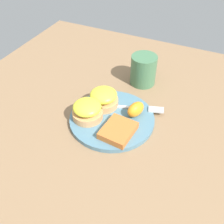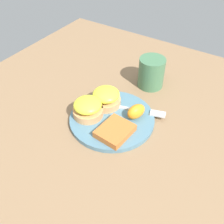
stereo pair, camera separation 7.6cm
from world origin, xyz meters
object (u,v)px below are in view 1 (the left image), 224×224
at_px(sandwich_benedict_left, 104,98).
at_px(fork, 132,108).
at_px(orange_wedge, 136,109).
at_px(cup, 144,70).
at_px(sandwich_benedict_right, 87,110).
at_px(hashbrown_patty, 118,131).

height_order(sandwich_benedict_left, fork, sandwich_benedict_left).
xyz_separation_m(orange_wedge, fork, (0.02, 0.02, -0.02)).
distance_m(fork, cup, 0.17).
xyz_separation_m(orange_wedge, cup, (0.19, 0.04, 0.02)).
distance_m(sandwich_benedict_right, cup, 0.27).
bearing_deg(sandwich_benedict_right, fork, -48.72).
relative_size(sandwich_benedict_left, orange_wedge, 1.50).
xyz_separation_m(sandwich_benedict_left, sandwich_benedict_right, (-0.07, 0.02, 0.00)).
relative_size(sandwich_benedict_left, hashbrown_patty, 0.93).
height_order(sandwich_benedict_right, orange_wedge, sandwich_benedict_right).
distance_m(sandwich_benedict_right, fork, 0.14).
bearing_deg(fork, sandwich_benedict_right, 131.28).
relative_size(fork, cup, 1.81).
xyz_separation_m(sandwich_benedict_right, cup, (0.25, -0.08, 0.01)).
relative_size(sandwich_benedict_left, cup, 0.75).
distance_m(sandwich_benedict_left, fork, 0.09).
relative_size(hashbrown_patty, cup, 0.80).
height_order(orange_wedge, fork, orange_wedge).
bearing_deg(orange_wedge, cup, 13.25).
bearing_deg(sandwich_benedict_right, cup, -17.53).
bearing_deg(fork, cup, 8.51).
distance_m(hashbrown_patty, cup, 0.28).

